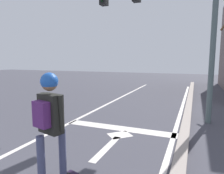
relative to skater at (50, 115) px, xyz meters
The scene contains 8 objects.
lane_line_center 3.77m from the skater, 116.43° to the left, with size 0.12×20.00×0.01m, color silver.
lane_line_curbside 3.71m from the skater, 65.59° to the left, with size 0.12×20.00×0.01m, color silver.
stop_bar 3.17m from the skater, 89.89° to the left, with size 3.21×0.40×0.01m, color silver.
lane_arrow_stem 1.99m from the skater, 84.16° to the left, with size 0.16×1.40×0.01m, color silver.
lane_arrow_head 2.73m from the skater, 86.16° to the left, with size 0.56×0.44×0.01m, color silver.
curb_strip 3.80m from the skater, 62.01° to the left, with size 0.24×24.00×0.14m, color #A2958B.
skater is the anchor object (origin of this frame).
traffic_signal_mast 5.13m from the skater, 78.66° to the left, with size 4.74×0.34×4.85m.
Camera 1 is at (3.62, 0.50, 1.93)m, focal length 32.75 mm.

